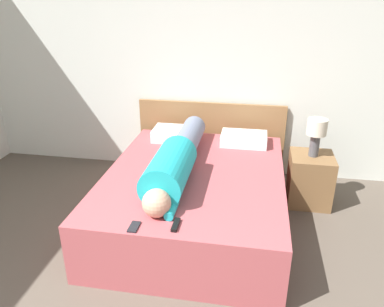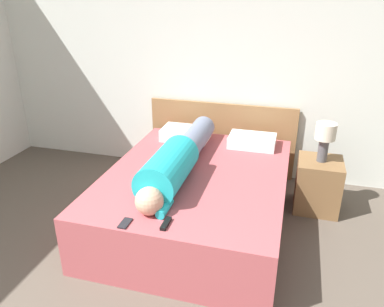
{
  "view_description": "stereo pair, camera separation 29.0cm",
  "coord_description": "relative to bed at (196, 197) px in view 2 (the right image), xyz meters",
  "views": [
    {
      "loc": [
        0.71,
        -0.8,
        2.03
      ],
      "look_at": [
        0.21,
        2.06,
        0.77
      ],
      "focal_mm": 35.0,
      "sensor_mm": 36.0,
      "label": 1
    },
    {
      "loc": [
        0.99,
        -0.74,
        2.03
      ],
      "look_at": [
        0.21,
        2.06,
        0.77
      ],
      "focal_mm": 35.0,
      "sensor_mm": 36.0,
      "label": 2
    }
  ],
  "objects": [
    {
      "name": "wall_back",
      "position": [
        -0.21,
        1.2,
        1.04
      ],
      "size": [
        6.29,
        0.06,
        2.6
      ],
      "color": "silver",
      "rests_on": "ground_plane"
    },
    {
      "name": "bed",
      "position": [
        0.0,
        0.0,
        0.0
      ],
      "size": [
        1.6,
        2.04,
        0.52
      ],
      "color": "#A84C51",
      "rests_on": "ground_plane"
    },
    {
      "name": "headboard",
      "position": [
        0.0,
        1.13,
        0.17
      ],
      "size": [
        1.72,
        0.04,
        0.85
      ],
      "color": "olive",
      "rests_on": "ground_plane"
    },
    {
      "name": "nightstand",
      "position": [
        1.1,
        0.55,
        0.0
      ],
      "size": [
        0.42,
        0.43,
        0.52
      ],
      "color": "brown",
      "rests_on": "ground_plane"
    },
    {
      "name": "table_lamp",
      "position": [
        1.1,
        0.55,
        0.52
      ],
      "size": [
        0.19,
        0.19,
        0.38
      ],
      "color": "#4C4C51",
      "rests_on": "nightstand"
    },
    {
      "name": "person_lying",
      "position": [
        -0.15,
        -0.08,
        0.4
      ],
      "size": [
        0.33,
        1.76,
        0.33
      ],
      "color": "tan",
      "rests_on": "bed"
    },
    {
      "name": "pillow_near_headboard",
      "position": [
        -0.33,
        0.77,
        0.32
      ],
      "size": [
        0.51,
        0.33,
        0.13
      ],
      "color": "white",
      "rests_on": "bed"
    },
    {
      "name": "pillow_second",
      "position": [
        0.4,
        0.77,
        0.32
      ],
      "size": [
        0.48,
        0.33,
        0.11
      ],
      "color": "white",
      "rests_on": "bed"
    },
    {
      "name": "tv_remote",
      "position": [
        0.01,
        -0.87,
        0.27
      ],
      "size": [
        0.04,
        0.15,
        0.02
      ],
      "color": "black",
      "rests_on": "bed"
    },
    {
      "name": "cell_phone",
      "position": [
        -0.27,
        -0.93,
        0.26
      ],
      "size": [
        0.06,
        0.13,
        0.01
      ],
      "color": "black",
      "rests_on": "bed"
    }
  ]
}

